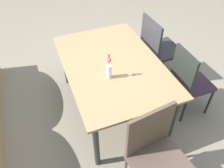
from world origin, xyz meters
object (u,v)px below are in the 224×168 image
at_px(flower_vase, 109,69).
at_px(chair_near_left, 188,79).
at_px(chair_near_right, 158,46).
at_px(chair_end_left, 157,154).
at_px(dining_table, 112,68).

bearing_deg(flower_vase, chair_near_left, -98.60).
bearing_deg(chair_near_right, chair_end_left, -31.88).
xyz_separation_m(chair_near_right, flower_vase, (-0.56, 0.93, 0.30)).
bearing_deg(chair_end_left, chair_near_left, -146.40).
height_order(dining_table, chair_near_right, chair_near_right).
xyz_separation_m(chair_near_left, flower_vase, (0.14, 0.94, 0.33)).
distance_m(chair_near_left, chair_end_left, 1.10).
bearing_deg(flower_vase, chair_near_right, -58.85).
distance_m(dining_table, chair_near_right, 0.90).
distance_m(chair_near_right, chair_near_left, 0.70).
xyz_separation_m(chair_near_right, chair_near_left, (-0.70, -0.01, -0.02)).
height_order(dining_table, chair_near_left, chair_near_left).
height_order(chair_near_right, chair_near_left, chair_near_right).
height_order(chair_near_left, flower_vase, flower_vase).
relative_size(chair_near_left, flower_vase, 3.04).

